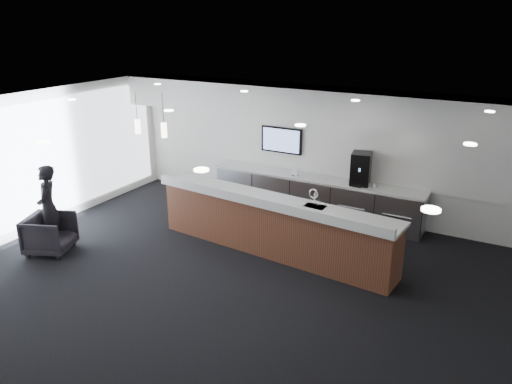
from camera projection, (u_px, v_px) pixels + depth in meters
The scene contains 23 objects.
ground at pixel (233, 285), 8.77m from camera, with size 10.00×10.00×0.00m, color black.
ceiling at pixel (230, 115), 7.76m from camera, with size 10.00×8.00×0.02m, color black.
back_wall at pixel (322, 150), 11.56m from camera, with size 10.00×0.02×3.00m, color white.
left_wall at pixel (30, 164), 10.54m from camera, with size 0.02×8.00×3.00m, color white.
soffit_bulkhead at pixel (316, 104), 10.80m from camera, with size 10.00×0.90×0.70m, color white.
alcove_panel at pixel (322, 147), 11.50m from camera, with size 9.80×0.06×1.40m, color white.
window_blinds_wall at pixel (31, 164), 10.52m from camera, with size 0.04×7.36×2.55m, color silver.
back_credenza at pixel (314, 196), 11.61m from camera, with size 5.06×0.66×0.95m.
wall_tv at pixel (282, 140), 11.89m from camera, with size 1.05×0.08×0.62m.
pendant_left at pixel (148, 135), 9.76m from camera, with size 0.12×0.12×0.30m, color #FFECC6.
pendant_right at pixel (121, 131), 10.08m from camera, with size 0.12×0.12×0.30m, color #FFECC6.
ceiling_can_lights at pixel (230, 117), 7.77m from camera, with size 7.00×5.00×0.02m, color silver, non-canonical shape.
service_counter at pixel (273, 225), 9.79m from camera, with size 5.15×1.30×1.49m.
coffee_machine at pixel (361, 169), 10.86m from camera, with size 0.48×0.57×0.72m.
info_sign_left at pixel (295, 171), 11.51m from camera, with size 0.17×0.02×0.23m, color white.
info_sign_right at pixel (355, 180), 10.91m from camera, with size 0.18×0.02×0.24m, color white.
armchair at pixel (50, 234), 9.87m from camera, with size 0.82×0.84×0.76m, color black.
lounge_guest at pixel (48, 207), 9.93m from camera, with size 0.63×0.41×1.72m, color black.
cup_0 at pixel (375, 186), 10.74m from camera, with size 0.10×0.10×0.09m, color white.
cup_1 at pixel (368, 185), 10.80m from camera, with size 0.10×0.10×0.09m, color white.
cup_2 at pixel (362, 184), 10.86m from camera, with size 0.10×0.10×0.09m, color white.
cup_3 at pixel (356, 183), 10.93m from camera, with size 0.10×0.10×0.09m, color white.
cup_4 at pixel (350, 182), 10.99m from camera, with size 0.10×0.10×0.09m, color white.
Camera 1 is at (4.09, -6.54, 4.50)m, focal length 35.00 mm.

